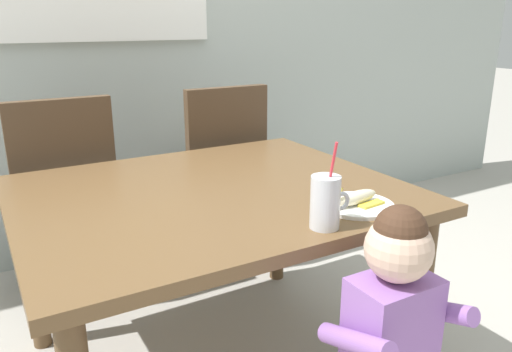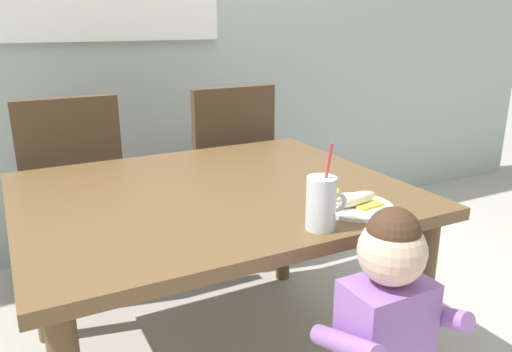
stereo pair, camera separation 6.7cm
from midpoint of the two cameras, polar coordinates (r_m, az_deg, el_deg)
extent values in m
cube|color=brown|center=(1.73, -3.89, -2.11)|extent=(1.28, 1.07, 0.04)
cylinder|color=brown|center=(1.85, 19.26, -13.92)|extent=(0.07, 0.07, 0.67)
cylinder|color=brown|center=(2.17, -22.72, -9.47)|extent=(0.07, 0.07, 0.67)
cylinder|color=brown|center=(2.48, 3.92, -4.66)|extent=(0.07, 0.07, 0.67)
cube|color=#4C3826|center=(2.50, -19.62, -2.64)|extent=(0.44, 0.44, 0.06)
cube|color=#4C3826|center=(2.23, -19.55, 2.29)|extent=(0.42, 0.05, 0.48)
cylinder|color=black|center=(2.79, -15.85, -5.51)|extent=(0.04, 0.04, 0.42)
cylinder|color=black|center=(2.75, -23.64, -6.69)|extent=(0.04, 0.04, 0.42)
cylinder|color=black|center=(2.45, -13.94, -8.66)|extent=(0.04, 0.04, 0.42)
cylinder|color=black|center=(2.40, -22.87, -10.09)|extent=(0.04, 0.04, 0.42)
cube|color=#4C3826|center=(2.68, -3.50, -0.29)|extent=(0.44, 0.44, 0.06)
cube|color=#4C3826|center=(2.43, -1.68, 4.50)|extent=(0.42, 0.05, 0.48)
cylinder|color=black|center=(3.00, -1.58, -3.18)|extent=(0.04, 0.04, 0.42)
cylinder|color=black|center=(2.86, -8.45, -4.38)|extent=(0.04, 0.04, 0.42)
cylinder|color=black|center=(2.69, 1.99, -5.70)|extent=(0.04, 0.04, 0.42)
cylinder|color=black|center=(2.54, -5.57, -7.24)|extent=(0.04, 0.04, 0.42)
cube|color=#9966B7|center=(1.40, 15.83, -16.98)|extent=(0.22, 0.15, 0.30)
sphere|color=beige|center=(1.28, 16.69, -8.24)|extent=(0.17, 0.17, 0.17)
sphere|color=#472D1E|center=(1.26, 16.88, -6.32)|extent=(0.13, 0.13, 0.13)
cylinder|color=#9966B7|center=(1.29, 11.76, -18.27)|extent=(0.05, 0.24, 0.13)
cylinder|color=#9966B7|center=(1.46, 20.65, -14.51)|extent=(0.05, 0.24, 0.13)
cylinder|color=silver|center=(1.39, 8.79, -3.10)|extent=(0.08, 0.08, 0.15)
cylinder|color=beige|center=(1.40, 8.73, -4.23)|extent=(0.07, 0.07, 0.08)
torus|color=silver|center=(1.43, 10.66, -2.98)|extent=(0.06, 0.01, 0.06)
cylinder|color=#E5333F|center=(1.37, 9.34, -0.47)|extent=(0.01, 0.05, 0.22)
cylinder|color=white|center=(1.58, 12.48, -3.44)|extent=(0.23, 0.23, 0.01)
ellipsoid|color=#F4EAC6|center=(1.57, 12.44, -2.60)|extent=(0.17, 0.06, 0.04)
cube|color=yellow|center=(1.57, 14.08, -3.31)|extent=(0.09, 0.04, 0.01)
cube|color=yellow|center=(1.61, 11.92, -2.65)|extent=(0.09, 0.04, 0.01)
cylinder|color=yellow|center=(1.50, 10.53, -1.98)|extent=(0.02, 0.01, 0.03)
camera|label=1|loc=(0.03, -88.84, 0.36)|focal=35.14mm
camera|label=2|loc=(0.03, 91.16, -0.36)|focal=35.14mm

